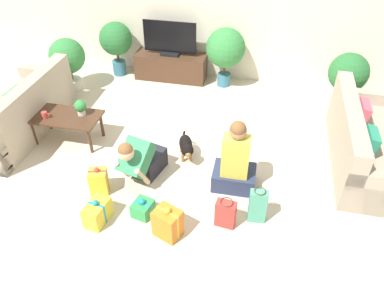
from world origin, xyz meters
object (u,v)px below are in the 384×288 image
(potted_plant_back_right, at_px, (226,49))
(gift_box_c, at_px, (98,212))
(gift_box_a, at_px, (143,208))
(potted_plant_back_left, at_px, (116,41))
(tabletop_plant, at_px, (80,107))
(dog, at_px, (186,146))
(gift_box_b, at_px, (99,181))
(sofa_left, at_px, (19,114))
(coffee_table, at_px, (66,119))
(gift_box_d, at_px, (168,223))
(gift_bag_a, at_px, (258,206))
(gift_bag_b, at_px, (225,214))
(person_kneeling, at_px, (141,159))
(potted_plant_corner_left, at_px, (68,58))
(sofa_right, at_px, (364,144))
(potted_plant_corner_right, at_px, (348,74))
(person_sitting, at_px, (235,164))
(tv_console, at_px, (171,67))
(mug, at_px, (45,115))
(tv, at_px, (170,40))

(potted_plant_back_right, xyz_separation_m, gift_box_c, (-0.91, -3.44, -0.55))
(gift_box_a, distance_m, gift_box_c, 0.51)
(potted_plant_back_left, xyz_separation_m, tabletop_plant, (0.26, -2.02, -0.11))
(dog, relative_size, gift_box_b, 1.37)
(sofa_left, xyz_separation_m, coffee_table, (0.79, -0.07, 0.08))
(gift_box_d, bearing_deg, coffee_table, 143.89)
(gift_box_b, bearing_deg, gift_box_d, -24.60)
(gift_bag_a, bearing_deg, gift_bag_b, -156.82)
(potted_plant_back_right, bearing_deg, dog, -94.90)
(person_kneeling, xyz_separation_m, gift_box_b, (-0.44, -0.32, -0.16))
(gift_bag_b, bearing_deg, potted_plant_corner_left, 141.06)
(gift_box_b, xyz_separation_m, gift_bag_a, (1.91, -0.04, 0.06))
(sofa_right, distance_m, gift_box_d, 2.81)
(potted_plant_corner_right, height_order, person_sitting, person_sitting)
(potted_plant_back_left, xyz_separation_m, gift_box_c, (1.07, -3.44, -0.52))
(potted_plant_back_right, bearing_deg, gift_box_b, -109.84)
(tv_console, height_order, potted_plant_corner_left, potted_plant_corner_left)
(person_sitting, height_order, gift_bag_b, person_sitting)
(mug, bearing_deg, gift_box_d, -30.84)
(coffee_table, xyz_separation_m, potted_plant_corner_left, (-0.65, 1.41, 0.21))
(tv_console, distance_m, potted_plant_back_right, 1.09)
(potted_plant_corner_right, bearing_deg, gift_box_c, -133.22)
(gift_box_a, bearing_deg, person_kneeling, 109.00)
(person_sitting, xyz_separation_m, gift_box_b, (-1.59, -0.44, -0.20))
(potted_plant_back_right, distance_m, person_kneeling, 2.77)
(potted_plant_back_right, relative_size, person_sitting, 1.04)
(potted_plant_back_left, height_order, person_kneeling, potted_plant_back_left)
(potted_plant_corner_left, bearing_deg, potted_plant_corner_right, 4.11)
(dog, relative_size, gift_box_d, 1.28)
(tv, xyz_separation_m, person_sitting, (1.50, -2.61, -0.36))
(potted_plant_corner_left, height_order, gift_box_d, potted_plant_corner_left)
(sofa_left, bearing_deg, person_kneeling, 73.14)
(sofa_right, relative_size, potted_plant_back_left, 2.01)
(sofa_left, height_order, person_kneeling, sofa_left)
(person_sitting, bearing_deg, mug, -8.36)
(coffee_table, distance_m, potted_plant_corner_right, 4.28)
(person_kneeling, xyz_separation_m, person_sitting, (1.15, 0.12, 0.05))
(person_kneeling, xyz_separation_m, gift_box_d, (0.55, -0.78, -0.15))
(person_sitting, bearing_deg, gift_box_b, 14.59)
(coffee_table, xyz_separation_m, tv_console, (0.94, 2.16, -0.14))
(potted_plant_corner_left, height_order, dog, potted_plant_corner_left)
(person_kneeling, bearing_deg, tabletop_plant, 163.57)
(tv_console, relative_size, person_kneeling, 1.64)
(tabletop_plant, bearing_deg, person_kneeling, -31.27)
(gift_bag_b, bearing_deg, person_kneeling, 155.79)
(potted_plant_corner_left, relative_size, gift_bag_b, 2.52)
(gift_box_a, bearing_deg, mug, 149.20)
(tv, height_order, person_kneeling, tv)
(sofa_right, distance_m, person_sitting, 1.81)
(gift_box_d, bearing_deg, tabletop_plant, 138.67)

